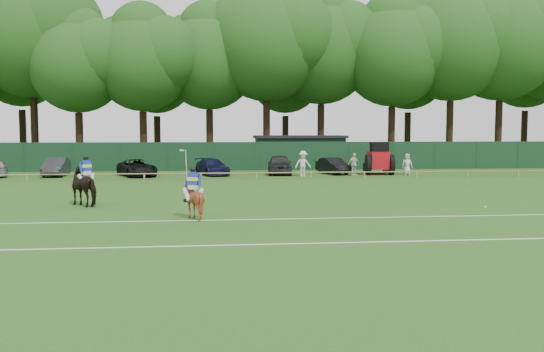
{
  "coord_description": "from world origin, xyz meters",
  "views": [
    {
      "loc": [
        -2.36,
        -23.42,
        3.51
      ],
      "look_at": [
        0.5,
        3.0,
        1.4
      ],
      "focal_mm": 38.0,
      "sensor_mm": 36.0,
      "label": 1
    }
  ],
  "objects": [
    {
      "name": "hatch_grey",
      "position": [
        3.2,
        22.26,
        0.79
      ],
      "size": [
        2.27,
        4.77,
        1.57
      ],
      "primitive_type": "imported",
      "rotation": [
        0.0,
        0.0,
        -0.09
      ],
      "color": "#2C2D2F",
      "rests_on": "ground"
    },
    {
      "name": "spectator_mid",
      "position": [
        8.73,
        20.1,
        0.88
      ],
      "size": [
        1.12,
        0.78,
        1.76
      ],
      "primitive_type": "imported",
      "rotation": [
        0.0,
        0.0,
        0.38
      ],
      "color": "silver",
      "rests_on": "ground"
    },
    {
      "name": "rider_chestnut",
      "position": [
        -3.04,
        -0.48,
        1.44
      ],
      "size": [
        0.92,
        0.73,
        2.05
      ],
      "rotation": [
        0.0,
        0.0,
        2.82
      ],
      "color": "silver",
      "rests_on": "ground"
    },
    {
      "name": "utility_shed",
      "position": [
        6.0,
        30.0,
        1.54
      ],
      "size": [
        8.4,
        4.4,
        3.04
      ],
      "color": "#14331E",
      "rests_on": "ground"
    },
    {
      "name": "sedan_grey",
      "position": [
        -14.12,
        22.21,
        0.71
      ],
      "size": [
        1.75,
        4.38,
        1.42
      ],
      "primitive_type": "imported",
      "rotation": [
        0.0,
        0.0,
        0.06
      ],
      "color": "#323235",
      "rests_on": "ground"
    },
    {
      "name": "tractor",
      "position": [
        11.05,
        21.33,
        1.22
      ],
      "size": [
        2.37,
        3.28,
        2.59
      ],
      "rotation": [
        0.0,
        0.0,
        -0.11
      ],
      "color": "#AF1017",
      "rests_on": "ground"
    },
    {
      "name": "spectator_right",
      "position": [
        13.18,
        20.6,
        0.84
      ],
      "size": [
        0.85,
        0.58,
        1.68
      ],
      "primitive_type": "imported",
      "rotation": [
        0.0,
        0.0,
        -0.05
      ],
      "color": "silver",
      "rests_on": "ground"
    },
    {
      "name": "suv_black",
      "position": [
        -7.93,
        21.4,
        0.65
      ],
      "size": [
        3.8,
        5.16,
        1.3
      ],
      "primitive_type": "imported",
      "rotation": [
        0.0,
        0.0,
        0.4
      ],
      "color": "black",
      "rests_on": "ground"
    },
    {
      "name": "sedan_navy",
      "position": [
        -2.19,
        21.95,
        0.64
      ],
      "size": [
        3.06,
        4.78,
        1.29
      ],
      "primitive_type": "imported",
      "rotation": [
        0.0,
        0.0,
        0.31
      ],
      "color": "#111638",
      "rests_on": "ground"
    },
    {
      "name": "pitch_lines",
      "position": [
        0.0,
        -3.5,
        0.01
      ],
      "size": [
        60.0,
        5.1,
        0.01
      ],
      "color": "silver",
      "rests_on": "ground"
    },
    {
      "name": "horse_chestnut",
      "position": [
        -3.03,
        -0.47,
        0.74
      ],
      "size": [
        1.56,
        1.66,
        1.49
      ],
      "primitive_type": "imported",
      "rotation": [
        0.0,
        0.0,
        2.82
      ],
      "color": "maroon",
      "rests_on": "ground"
    },
    {
      "name": "spectator_left",
      "position": [
        4.72,
        19.93,
        0.98
      ],
      "size": [
        1.37,
        0.94,
        1.95
      ],
      "primitive_type": "imported",
      "rotation": [
        0.0,
        0.0,
        0.18
      ],
      "color": "silver",
      "rests_on": "ground"
    },
    {
      "name": "perimeter_fence",
      "position": [
        0.0,
        27.0,
        1.25
      ],
      "size": [
        92.08,
        0.08,
        2.5
      ],
      "color": "#14351E",
      "rests_on": "ground"
    },
    {
      "name": "tree_row",
      "position": [
        2.0,
        35.0,
        0.0
      ],
      "size": [
        96.0,
        12.0,
        21.0
      ],
      "primitive_type": null,
      "color": "#26561C",
      "rests_on": "ground"
    },
    {
      "name": "polo_ball",
      "position": [
        10.03,
        1.21,
        0.04
      ],
      "size": [
        0.09,
        0.09,
        0.09
      ],
      "primitive_type": "sphere",
      "color": "silver",
      "rests_on": "ground"
    },
    {
      "name": "estate_black",
      "position": [
        7.53,
        22.11,
        0.65
      ],
      "size": [
        2.31,
        4.19,
        1.31
      ],
      "primitive_type": "imported",
      "rotation": [
        0.0,
        0.0,
        0.25
      ],
      "color": "black",
      "rests_on": "ground"
    },
    {
      "name": "ground",
      "position": [
        0.0,
        0.0,
        0.0
      ],
      "size": [
        160.0,
        160.0,
        0.0
      ],
      "primitive_type": "plane",
      "color": "#1E4C14",
      "rests_on": "ground"
    },
    {
      "name": "pitch_rail",
      "position": [
        0.0,
        18.0,
        0.45
      ],
      "size": [
        62.1,
        0.1,
        0.5
      ],
      "color": "#997F5B",
      "rests_on": "ground"
    },
    {
      "name": "rider_dark",
      "position": [
        -8.11,
        4.08,
        1.71
      ],
      "size": [
        0.77,
        0.75,
        1.41
      ],
      "rotation": [
        0.0,
        0.0,
        3.91
      ],
      "color": "silver",
      "rests_on": "ground"
    },
    {
      "name": "horse_dark",
      "position": [
        -8.11,
        4.09,
        0.91
      ],
      "size": [
        2.22,
        2.24,
        1.83
      ],
      "primitive_type": "imported",
      "rotation": [
        0.0,
        0.0,
        3.91
      ],
      "color": "black",
      "rests_on": "ground"
    }
  ]
}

